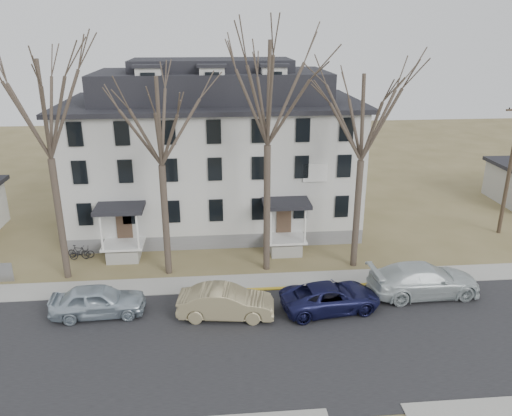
{
  "coord_description": "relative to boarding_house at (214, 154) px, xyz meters",
  "views": [
    {
      "loc": [
        -2.13,
        -17.84,
        14.13
      ],
      "look_at": [
        0.28,
        9.0,
        4.32
      ],
      "focal_mm": 35.0,
      "sensor_mm": 36.0,
      "label": 1
    }
  ],
  "objects": [
    {
      "name": "ground",
      "position": [
        2.0,
        -17.95,
        -5.38
      ],
      "size": [
        120.0,
        120.0,
        0.0
      ],
      "primitive_type": "plane",
      "color": "olive",
      "rests_on": "ground"
    },
    {
      "name": "main_road",
      "position": [
        2.0,
        -15.95,
        -5.38
      ],
      "size": [
        120.0,
        10.0,
        0.04
      ],
      "primitive_type": "cube",
      "color": "#27272A",
      "rests_on": "ground"
    },
    {
      "name": "far_sidewalk",
      "position": [
        2.0,
        -9.95,
        -5.38
      ],
      "size": [
        120.0,
        2.0,
        0.08
      ],
      "primitive_type": "cube",
      "color": "#A09F97",
      "rests_on": "ground"
    },
    {
      "name": "yellow_curb",
      "position": [
        7.0,
        -10.85,
        -5.38
      ],
      "size": [
        14.0,
        0.25,
        0.06
      ],
      "primitive_type": "cube",
      "color": "gold",
      "rests_on": "ground"
    },
    {
      "name": "boarding_house",
      "position": [
        0.0,
        0.0,
        0.0
      ],
      "size": [
        20.8,
        12.36,
        12.05
      ],
      "color": "slate",
      "rests_on": "ground"
    },
    {
      "name": "tree_far_left",
      "position": [
        -9.0,
        -8.15,
        4.96
      ],
      "size": [
        8.4,
        8.4,
        13.72
      ],
      "color": "#473B31",
      "rests_on": "ground"
    },
    {
      "name": "tree_mid_left",
      "position": [
        -3.0,
        -8.15,
        4.22
      ],
      "size": [
        7.8,
        7.8,
        12.74
      ],
      "color": "#473B31",
      "rests_on": "ground"
    },
    {
      "name": "tree_center",
      "position": [
        3.0,
        -8.15,
        5.71
      ],
      "size": [
        9.0,
        9.0,
        14.7
      ],
      "color": "#473B31",
      "rests_on": "ground"
    },
    {
      "name": "tree_mid_right",
      "position": [
        8.5,
        -8.15,
        4.22
      ],
      "size": [
        7.8,
        7.8,
        12.74
      ],
      "color": "#473B31",
      "rests_on": "ground"
    },
    {
      "name": "utility_pole_far",
      "position": [
        20.5,
        -3.95,
        -0.47
      ],
      "size": [
        2.0,
        0.28,
        9.5
      ],
      "color": "#3D3023",
      "rests_on": "ground"
    },
    {
      "name": "car_silver",
      "position": [
        -6.23,
        -12.67,
        -4.56
      ],
      "size": [
        4.88,
        2.16,
        1.63
      ],
      "primitive_type": "imported",
      "rotation": [
        0.0,
        0.0,
        1.62
      ],
      "color": "#AEBECA",
      "rests_on": "ground"
    },
    {
      "name": "car_tan",
      "position": [
        0.33,
        -13.42,
        -4.57
      ],
      "size": [
        5.08,
        2.27,
        1.62
      ],
      "primitive_type": "imported",
      "rotation": [
        0.0,
        0.0,
        1.46
      ],
      "color": "tan",
      "rests_on": "ground"
    },
    {
      "name": "car_navy",
      "position": [
        5.83,
        -13.23,
        -4.65
      ],
      "size": [
        5.52,
        3.11,
        1.46
      ],
      "primitive_type": "imported",
      "rotation": [
        0.0,
        0.0,
        1.71
      ],
      "color": "#161741",
      "rests_on": "ground"
    },
    {
      "name": "car_white",
      "position": [
        11.35,
        -12.14,
        -4.48
      ],
      "size": [
        6.29,
        2.79,
        1.8
      ],
      "primitive_type": "imported",
      "rotation": [
        0.0,
        0.0,
        1.62
      ],
      "color": "silver",
      "rests_on": "ground"
    },
    {
      "name": "bicycle_left",
      "position": [
        -8.69,
        -5.78,
        -4.98
      ],
      "size": [
        1.59,
        0.81,
        0.79
      ],
      "primitive_type": "imported",
      "rotation": [
        0.0,
        0.0,
        1.77
      ],
      "color": "black",
      "rests_on": "ground"
    },
    {
      "name": "bicycle_right",
      "position": [
        -8.92,
        -5.72,
        -4.92
      ],
      "size": [
        1.58,
        0.86,
        0.91
      ],
      "primitive_type": "imported",
      "rotation": [
        0.0,
        0.0,
        1.27
      ],
      "color": "black",
      "rests_on": "ground"
    }
  ]
}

